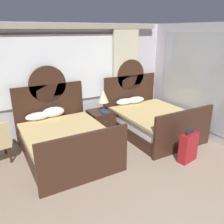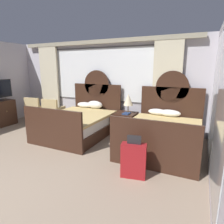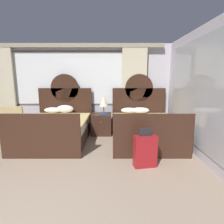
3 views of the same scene
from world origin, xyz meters
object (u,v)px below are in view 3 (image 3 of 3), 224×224
(table_lamp_on_nightstand, at_px, (104,101))
(book_on_nightstand, at_px, (103,114))
(bed_near_window, at_px, (57,127))
(bed_near_mirror, at_px, (144,128))
(armchair_by_window_left, at_px, (16,119))
(suitcase_on_floor, at_px, (145,151))
(nightstand_between_beds, at_px, (102,124))

(table_lamp_on_nightstand, xyz_separation_m, book_on_nightstand, (-0.01, -0.10, -0.37))
(bed_near_window, bearing_deg, bed_near_mirror, -0.08)
(armchair_by_window_left, bearing_deg, suitcase_on_floor, -28.53)
(bed_near_mirror, height_order, book_on_nightstand, bed_near_mirror)
(bed_near_window, bearing_deg, book_on_nightstand, 21.26)
(armchair_by_window_left, bearing_deg, nightstand_between_beds, 4.83)
(nightstand_between_beds, bearing_deg, armchair_by_window_left, -175.17)
(bed_near_mirror, bearing_deg, suitcase_on_floor, -98.44)
(bed_near_window, relative_size, book_on_nightstand, 8.33)
(bed_near_mirror, height_order, nightstand_between_beds, bed_near_mirror)
(bed_near_window, relative_size, nightstand_between_beds, 3.53)
(book_on_nightstand, distance_m, suitcase_on_floor, 2.15)
(bed_near_mirror, xyz_separation_m, armchair_by_window_left, (-3.61, 0.38, 0.14))
(bed_near_window, height_order, book_on_nightstand, bed_near_window)
(bed_near_window, distance_m, armchair_by_window_left, 1.36)
(table_lamp_on_nightstand, distance_m, suitcase_on_floor, 2.31)
(bed_near_window, relative_size, bed_near_mirror, 1.00)
(bed_near_mirror, distance_m, nightstand_between_beds, 1.30)
(bed_near_window, relative_size, table_lamp_on_nightstand, 3.93)
(armchair_by_window_left, bearing_deg, book_on_nightstand, 2.11)
(nightstand_between_beds, xyz_separation_m, armchair_by_window_left, (-2.46, -0.21, 0.19))
(book_on_nightstand, bearing_deg, table_lamp_on_nightstand, 83.01)
(book_on_nightstand, bearing_deg, bed_near_window, -158.74)
(armchair_by_window_left, bearing_deg, bed_near_window, -16.36)
(book_on_nightstand, distance_m, armchair_by_window_left, 2.52)
(book_on_nightstand, bearing_deg, nightstand_between_beds, 117.99)
(bed_near_mirror, relative_size, armchair_by_window_left, 2.44)
(nightstand_between_beds, bearing_deg, book_on_nightstand, -62.01)
(nightstand_between_beds, relative_size, suitcase_on_floor, 0.81)
(bed_near_mirror, relative_size, nightstand_between_beds, 3.53)
(bed_near_window, distance_m, suitcase_on_floor, 2.55)
(nightstand_between_beds, height_order, armchair_by_window_left, armchair_by_window_left)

